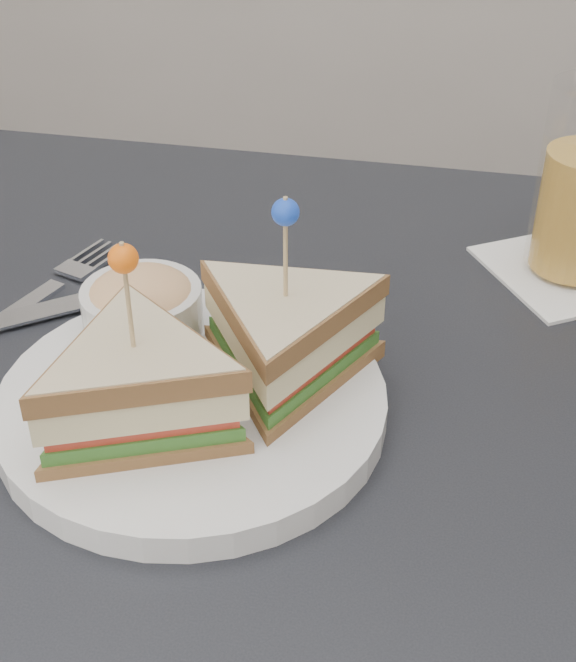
{
  "coord_description": "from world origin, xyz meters",
  "views": [
    {
      "loc": [
        0.11,
        -0.48,
        1.14
      ],
      "look_at": [
        0.01,
        0.01,
        0.8
      ],
      "focal_mm": 50.0,
      "sensor_mm": 36.0,
      "label": 1
    }
  ],
  "objects": [
    {
      "name": "cutlery_fork",
      "position": [
        -0.21,
        0.09,
        0.75
      ],
      "size": [
        0.09,
        0.2,
        0.01
      ],
      "rotation": [
        0.0,
        0.0,
        -0.32
      ],
      "color": "silver",
      "rests_on": "table"
    },
    {
      "name": "plate_meal",
      "position": [
        -0.04,
        -0.03,
        0.79
      ],
      "size": [
        0.3,
        0.28,
        0.15
      ],
      "rotation": [
        0.0,
        0.0,
        -0.12
      ],
      "color": "white",
      "rests_on": "table"
    },
    {
      "name": "table",
      "position": [
        0.0,
        0.0,
        0.67
      ],
      "size": [
        0.8,
        0.8,
        0.75
      ],
      "color": "black",
      "rests_on": "ground"
    }
  ]
}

